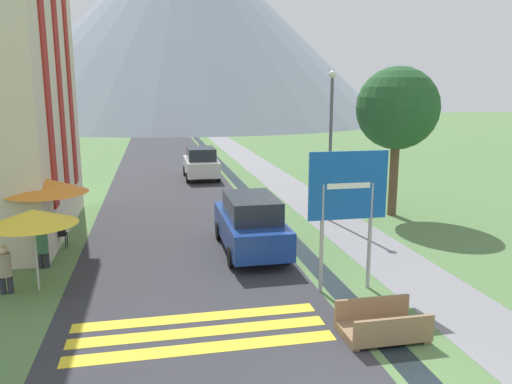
{
  "coord_description": "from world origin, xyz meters",
  "views": [
    {
      "loc": [
        -3.3,
        -6.65,
        5.04
      ],
      "look_at": [
        0.12,
        10.0,
        1.57
      ],
      "focal_mm": 35.0,
      "sensor_mm": 36.0,
      "label": 1
    }
  ],
  "objects": [
    {
      "name": "ground_plane",
      "position": [
        0.0,
        20.0,
        0.0
      ],
      "size": [
        160.0,
        160.0,
        0.0
      ],
      "primitive_type": "plane",
      "color": "#517542"
    },
    {
      "name": "road",
      "position": [
        -2.5,
        30.0,
        0.0
      ],
      "size": [
        6.4,
        60.0,
        0.01
      ],
      "color": "#2D2D33",
      "rests_on": "ground_plane"
    },
    {
      "name": "footpath",
      "position": [
        3.6,
        30.0,
        0.0
      ],
      "size": [
        2.2,
        60.0,
        0.01
      ],
      "color": "slate",
      "rests_on": "ground_plane"
    },
    {
      "name": "drainage_channel",
      "position": [
        1.2,
        30.0,
        0.0
      ],
      "size": [
        0.6,
        60.0,
        0.0
      ],
      "color": "black",
      "rests_on": "ground_plane"
    },
    {
      "name": "crosswalk_marking",
      "position": [
        -2.5,
        3.17,
        0.01
      ],
      "size": [
        5.44,
        1.84,
        0.01
      ],
      "color": "yellow",
      "rests_on": "ground_plane"
    },
    {
      "name": "mountain_distant",
      "position": [
        2.88,
        81.69,
        16.17
      ],
      "size": [
        67.32,
        67.32,
        32.33
      ],
      "color": "gray",
      "rests_on": "ground_plane"
    },
    {
      "name": "road_sign",
      "position": [
        1.37,
        4.75,
        2.41
      ],
      "size": [
        2.04,
        0.11,
        3.59
      ],
      "color": "#9E9EA3",
      "rests_on": "ground_plane"
    },
    {
      "name": "footbridge",
      "position": [
        1.2,
        2.22,
        0.23
      ],
      "size": [
        1.7,
        1.1,
        0.65
      ],
      "color": "#846647",
      "rests_on": "ground_plane"
    },
    {
      "name": "parked_car_near",
      "position": [
        -0.4,
        8.35,
        0.91
      ],
      "size": [
        1.85,
        4.54,
        1.82
      ],
      "color": "navy",
      "rests_on": "ground_plane"
    },
    {
      "name": "parked_car_far",
      "position": [
        -0.67,
        22.04,
        0.91
      ],
      "size": [
        1.9,
        4.02,
        1.82
      ],
      "color": "silver",
      "rests_on": "ground_plane"
    },
    {
      "name": "cafe_chair_middle",
      "position": [
        -6.69,
        8.37,
        0.51
      ],
      "size": [
        0.4,
        0.4,
        0.85
      ],
      "rotation": [
        0.0,
        0.0,
        -0.49
      ],
      "color": "black",
      "rests_on": "ground_plane"
    },
    {
      "name": "cafe_chair_far_left",
      "position": [
        -6.83,
        9.92,
        0.51
      ],
      "size": [
        0.4,
        0.4,
        0.85
      ],
      "rotation": [
        0.0,
        0.0,
        0.32
      ],
      "color": "black",
      "rests_on": "ground_plane"
    },
    {
      "name": "cafe_chair_far_right",
      "position": [
        -6.4,
        9.82,
        0.51
      ],
      "size": [
        0.4,
        0.4,
        0.85
      ],
      "rotation": [
        0.0,
        0.0,
        -0.31
      ],
      "color": "black",
      "rests_on": "ground_plane"
    },
    {
      "name": "cafe_umbrella_front_yellow",
      "position": [
        -6.35,
        6.31,
        1.93
      ],
      "size": [
        2.19,
        2.19,
        2.13
      ],
      "color": "#B7B2A8",
      "rests_on": "ground_plane"
    },
    {
      "name": "cafe_umbrella_middle_orange",
      "position": [
        -6.46,
        8.67,
        2.29
      ],
      "size": [
        2.41,
        2.41,
        2.51
      ],
      "color": "#B7B2A8",
      "rests_on": "ground_plane"
    },
    {
      "name": "person_seated_far",
      "position": [
        -7.09,
        6.23,
        0.7
      ],
      "size": [
        0.32,
        0.32,
        1.26
      ],
      "color": "#282833",
      "rests_on": "ground_plane"
    },
    {
      "name": "person_seated_near",
      "position": [
        -6.56,
        8.0,
        0.69
      ],
      "size": [
        0.32,
        0.32,
        1.25
      ],
      "color": "#282833",
      "rests_on": "ground_plane"
    },
    {
      "name": "person_standing_terrace",
      "position": [
        -6.77,
        9.35,
        1.01
      ],
      "size": [
        0.32,
        0.32,
        1.73
      ],
      "color": "#282833",
      "rests_on": "ground_plane"
    },
    {
      "name": "streetlamp",
      "position": [
        3.35,
        11.53,
        3.38
      ],
      "size": [
        0.28,
        0.28,
        5.76
      ],
      "color": "#515156",
      "rests_on": "ground_plane"
    },
    {
      "name": "tree_by_path",
      "position": [
        6.21,
        11.82,
        4.32
      ],
      "size": [
        3.27,
        3.27,
        5.99
      ],
      "color": "brown",
      "rests_on": "ground_plane"
    }
  ]
}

